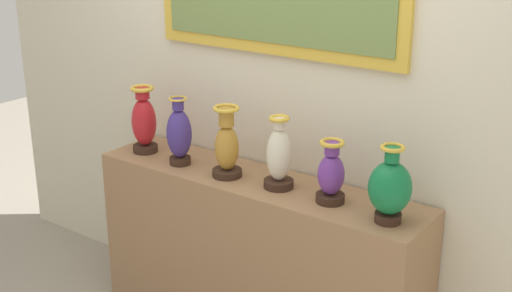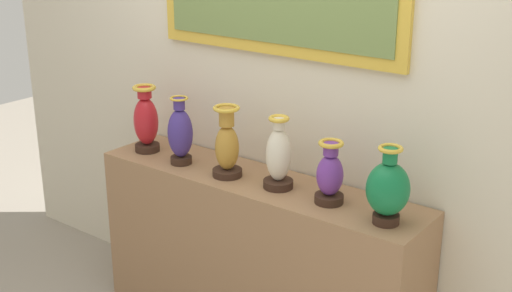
{
  "view_description": "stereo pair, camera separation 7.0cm",
  "coord_description": "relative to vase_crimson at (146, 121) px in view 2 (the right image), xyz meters",
  "views": [
    {
      "loc": [
        1.88,
        -2.58,
        2.2
      ],
      "look_at": [
        0.0,
        0.0,
        1.08
      ],
      "focal_mm": 47.97,
      "sensor_mm": 36.0,
      "label": 1
    },
    {
      "loc": [
        1.94,
        -2.54,
        2.2
      ],
      "look_at": [
        0.0,
        0.0,
        1.08
      ],
      "focal_mm": 47.97,
      "sensor_mm": 36.0,
      "label": 2
    }
  ],
  "objects": [
    {
      "name": "display_shelf",
      "position": [
        0.74,
        0.03,
        -0.63
      ],
      "size": [
        1.82,
        0.41,
        0.9
      ],
      "primitive_type": "cube",
      "color": "#99704C",
      "rests_on": "ground_plane"
    },
    {
      "name": "back_wall",
      "position": [
        0.74,
        0.3,
        0.48
      ],
      "size": [
        4.31,
        0.14,
        3.09
      ],
      "color": "beige",
      "rests_on": "ground_plane"
    },
    {
      "name": "vase_crimson",
      "position": [
        0.0,
        0.0,
        0.0
      ],
      "size": [
        0.14,
        0.14,
        0.38
      ],
      "color": "#382319",
      "rests_on": "display_shelf"
    },
    {
      "name": "vase_indigo",
      "position": [
        0.29,
        -0.03,
        -0.01
      ],
      "size": [
        0.13,
        0.13,
        0.37
      ],
      "color": "#382319",
      "rests_on": "display_shelf"
    },
    {
      "name": "vase_ochre",
      "position": [
        0.6,
        -0.02,
        -0.01
      ],
      "size": [
        0.15,
        0.15,
        0.37
      ],
      "color": "#382319",
      "rests_on": "display_shelf"
    },
    {
      "name": "vase_ivory",
      "position": [
        0.89,
        0.01,
        -0.02
      ],
      "size": [
        0.15,
        0.15,
        0.36
      ],
      "color": "#382319",
      "rests_on": "display_shelf"
    },
    {
      "name": "vase_violet",
      "position": [
        1.19,
        0.01,
        -0.04
      ],
      "size": [
        0.14,
        0.14,
        0.3
      ],
      "color": "#382319",
      "rests_on": "display_shelf"
    },
    {
      "name": "vase_emerald",
      "position": [
        1.5,
        -0.03,
        -0.02
      ],
      "size": [
        0.19,
        0.19,
        0.35
      ],
      "color": "#382319",
      "rests_on": "display_shelf"
    }
  ]
}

